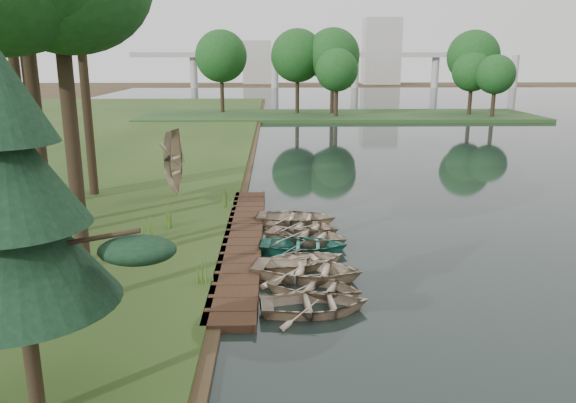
{
  "coord_description": "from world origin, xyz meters",
  "views": [
    {
      "loc": [
        -0.26,
        -22.41,
        7.63
      ],
      "look_at": [
        0.31,
        0.63,
        1.66
      ],
      "focal_mm": 35.0,
      "sensor_mm": 36.0,
      "label": 1
    }
  ],
  "objects_px": {
    "boardwalk": "(243,240)",
    "rowboat_1": "(315,285)",
    "rowboat_2": "(307,268)",
    "rowboat_0": "(315,302)",
    "pine_tree": "(12,204)",
    "stored_rowboat": "(176,189)"
  },
  "relations": [
    {
      "from": "rowboat_1",
      "to": "boardwalk",
      "type": "bearing_deg",
      "value": 48.35
    },
    {
      "from": "stored_rowboat",
      "to": "rowboat_0",
      "type": "bearing_deg",
      "value": -142.09
    },
    {
      "from": "rowboat_0",
      "to": "rowboat_1",
      "type": "distance_m",
      "value": 1.35
    },
    {
      "from": "rowboat_2",
      "to": "pine_tree",
      "type": "xyz_separation_m",
      "value": [
        -6.11,
        -7.99,
        4.47
      ]
    },
    {
      "from": "rowboat_0",
      "to": "rowboat_2",
      "type": "distance_m",
      "value": 2.68
    },
    {
      "from": "boardwalk",
      "to": "rowboat_1",
      "type": "xyz_separation_m",
      "value": [
        2.66,
        -5.34,
        0.23
      ]
    },
    {
      "from": "rowboat_1",
      "to": "rowboat_2",
      "type": "height_order",
      "value": "rowboat_2"
    },
    {
      "from": "rowboat_0",
      "to": "pine_tree",
      "type": "xyz_separation_m",
      "value": [
        -6.19,
        -5.31,
        4.52
      ]
    },
    {
      "from": "rowboat_1",
      "to": "pine_tree",
      "type": "bearing_deg",
      "value": 158.46
    },
    {
      "from": "boardwalk",
      "to": "stored_rowboat",
      "type": "bearing_deg",
      "value": 118.56
    },
    {
      "from": "boardwalk",
      "to": "pine_tree",
      "type": "xyz_separation_m",
      "value": [
        -3.65,
        -11.99,
        4.77
      ]
    },
    {
      "from": "rowboat_0",
      "to": "stored_rowboat",
      "type": "relative_size",
      "value": 0.93
    },
    {
      "from": "rowboat_1",
      "to": "stored_rowboat",
      "type": "distance_m",
      "value": 14.27
    },
    {
      "from": "rowboat_0",
      "to": "rowboat_2",
      "type": "xyz_separation_m",
      "value": [
        -0.08,
        2.68,
        0.06
      ]
    },
    {
      "from": "rowboat_1",
      "to": "stored_rowboat",
      "type": "bearing_deg",
      "value": 49.59
    },
    {
      "from": "rowboat_0",
      "to": "pine_tree",
      "type": "distance_m",
      "value": 9.33
    },
    {
      "from": "boardwalk",
      "to": "stored_rowboat",
      "type": "height_order",
      "value": "stored_rowboat"
    },
    {
      "from": "rowboat_0",
      "to": "rowboat_2",
      "type": "relative_size",
      "value": 0.86
    },
    {
      "from": "rowboat_1",
      "to": "rowboat_2",
      "type": "xyz_separation_m",
      "value": [
        -0.19,
        1.34,
        0.08
      ]
    },
    {
      "from": "rowboat_2",
      "to": "stored_rowboat",
      "type": "distance_m",
      "value": 13.01
    },
    {
      "from": "rowboat_1",
      "to": "rowboat_2",
      "type": "distance_m",
      "value": 1.35
    },
    {
      "from": "rowboat_2",
      "to": "rowboat_1",
      "type": "bearing_deg",
      "value": -157.9
    }
  ]
}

